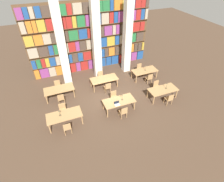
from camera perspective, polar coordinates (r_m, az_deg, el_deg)
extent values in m
plane|color=#4C3828|center=(12.32, -0.22, -2.03)|extent=(40.00, 40.00, 0.00)
cube|color=brown|center=(14.50, -6.79, 16.95)|extent=(9.82, 0.06, 5.50)
cube|color=brown|center=(15.70, -6.05, 7.63)|extent=(9.82, 0.35, 0.03)
cube|color=orange|center=(15.14, -23.21, 5.06)|extent=(0.35, 0.20, 0.80)
cube|color=#84387A|center=(15.10, -21.12, 5.56)|extent=(0.65, 0.20, 0.80)
cube|color=tan|center=(15.09, -18.87, 6.09)|extent=(0.52, 0.20, 0.80)
cube|color=orange|center=(15.09, -16.84, 6.56)|extent=(0.53, 0.20, 0.80)
cube|color=#B7932D|center=(15.12, -14.86, 7.01)|extent=(0.41, 0.20, 0.80)
cube|color=maroon|center=(15.17, -12.83, 7.47)|extent=(0.54, 0.20, 0.80)
cube|color=#84387A|center=(15.23, -10.96, 7.88)|extent=(0.34, 0.20, 0.80)
cube|color=maroon|center=(15.31, -9.04, 8.29)|extent=(0.60, 0.20, 0.80)
cube|color=#84387A|center=(15.41, -7.00, 8.71)|extent=(0.40, 0.20, 0.80)
cube|color=navy|center=(15.51, -5.36, 9.04)|extent=(0.47, 0.20, 0.80)
cube|color=navy|center=(15.66, -3.30, 9.45)|extent=(0.60, 0.20, 0.80)
cube|color=navy|center=(15.83, -1.19, 9.85)|extent=(0.46, 0.20, 0.80)
cube|color=navy|center=(16.02, 0.85, 10.22)|extent=(0.63, 0.20, 0.80)
cube|color=maroon|center=(16.27, 3.15, 10.63)|extent=(0.60, 0.20, 0.80)
cube|color=#84387A|center=(16.52, 5.21, 10.98)|extent=(0.57, 0.20, 0.80)
cube|color=#84387A|center=(16.77, 7.07, 11.28)|extent=(0.53, 0.20, 0.80)
cube|color=navy|center=(17.06, 9.02, 11.59)|extent=(0.59, 0.20, 0.80)
cube|color=brown|center=(15.25, -6.28, 10.59)|extent=(9.82, 0.35, 0.03)
cube|color=navy|center=(14.73, -24.14, 7.80)|extent=(0.30, 0.20, 0.68)
cube|color=#236B38|center=(14.70, -22.79, 8.13)|extent=(0.29, 0.20, 0.68)
cube|color=maroon|center=(14.69, -21.47, 8.45)|extent=(0.26, 0.20, 0.68)
cube|color=#B7932D|center=(14.68, -20.33, 8.73)|extent=(0.29, 0.20, 0.68)
cube|color=navy|center=(14.68, -18.83, 9.08)|extent=(0.44, 0.20, 0.68)
cube|color=tan|center=(14.69, -16.70, 9.56)|extent=(0.60, 0.20, 0.68)
cube|color=navy|center=(14.74, -14.17, 10.13)|extent=(0.64, 0.20, 0.68)
cube|color=#47382D|center=(14.80, -11.99, 10.59)|extent=(0.43, 0.20, 0.68)
cube|color=navy|center=(14.86, -10.32, 10.94)|extent=(0.39, 0.20, 0.68)
cube|color=maroon|center=(14.96, -8.13, 11.38)|extent=(0.64, 0.20, 0.68)
cube|color=#B7932D|center=(15.08, -6.15, 11.76)|extent=(0.27, 0.20, 0.68)
cube|color=tan|center=(15.15, -4.96, 11.98)|extent=(0.25, 0.20, 0.68)
cube|color=navy|center=(15.26, -3.48, 12.25)|extent=(0.51, 0.20, 0.68)
cube|color=#47382D|center=(15.38, -1.91, 12.53)|extent=(0.30, 0.20, 0.68)
cube|color=orange|center=(15.53, -0.19, 12.82)|extent=(0.52, 0.20, 0.68)
cube|color=#47382D|center=(15.73, 1.81, 13.14)|extent=(0.49, 0.20, 0.68)
cube|color=tan|center=(15.96, 3.88, 13.46)|extent=(0.57, 0.20, 0.68)
cube|color=orange|center=(16.22, 6.00, 13.77)|extent=(0.60, 0.20, 0.68)
cube|color=#47382D|center=(16.45, 7.68, 14.00)|extent=(0.30, 0.20, 0.68)
cube|color=#47382D|center=(16.64, 8.92, 14.16)|extent=(0.34, 0.20, 0.68)
cube|color=#B7932D|center=(16.79, 9.94, 14.29)|extent=(0.18, 0.20, 0.68)
cube|color=brown|center=(14.85, -6.53, 13.71)|extent=(9.82, 0.35, 0.03)
cube|color=tan|center=(14.31, -24.38, 11.21)|extent=(0.67, 0.20, 0.73)
cube|color=#47382D|center=(14.28, -21.48, 11.92)|extent=(0.64, 0.20, 0.73)
cube|color=navy|center=(14.27, -19.31, 12.43)|extent=(0.32, 0.20, 0.73)
cube|color=#236B38|center=(14.29, -17.22, 12.90)|extent=(0.60, 0.20, 0.73)
cube|color=tan|center=(14.33, -15.01, 13.38)|extent=(0.44, 0.20, 0.73)
cube|color=maroon|center=(14.38, -12.96, 13.81)|extent=(0.53, 0.20, 0.73)
cube|color=#84387A|center=(14.44, -11.24, 14.15)|extent=(0.29, 0.20, 0.73)
cube|color=#47382D|center=(14.51, -9.58, 14.47)|extent=(0.49, 0.20, 0.73)
cube|color=tan|center=(14.63, -7.18, 14.91)|extent=(0.61, 0.20, 0.73)
cube|color=maroon|center=(14.76, -5.09, 15.27)|extent=(0.42, 0.20, 0.73)
cube|color=navy|center=(14.92, -3.00, 15.61)|extent=(0.63, 0.20, 0.73)
cube|color=#B7932D|center=(15.13, -0.47, 16.00)|extent=(0.68, 0.20, 0.73)
cube|color=navy|center=(15.32, 1.56, 16.28)|extent=(0.35, 0.20, 0.73)
cube|color=tan|center=(15.49, 3.17, 16.50)|extent=(0.48, 0.20, 0.73)
cube|color=#236B38|center=(15.73, 5.23, 16.75)|extent=(0.58, 0.20, 0.73)
cube|color=#236B38|center=(15.97, 7.05, 16.96)|extent=(0.37, 0.20, 0.73)
cube|color=#47382D|center=(16.23, 8.94, 17.15)|extent=(0.68, 0.20, 0.73)
cube|color=brown|center=(14.50, -6.80, 17.00)|extent=(9.82, 0.35, 0.03)
cube|color=#B7932D|center=(13.98, -25.54, 14.43)|extent=(0.58, 0.20, 0.71)
cube|color=orange|center=(13.94, -22.91, 15.09)|extent=(0.57, 0.20, 0.71)
cube|color=tan|center=(13.93, -20.52, 15.66)|extent=(0.54, 0.20, 0.71)
cube|color=#47382D|center=(13.95, -17.98, 16.23)|extent=(0.64, 0.20, 0.71)
cube|color=#47382D|center=(13.99, -15.37, 16.79)|extent=(0.57, 0.20, 0.71)
cube|color=#236B38|center=(14.07, -12.54, 17.35)|extent=(0.69, 0.20, 0.71)
cube|color=navy|center=(14.20, -9.50, 17.90)|extent=(0.62, 0.20, 0.71)
cube|color=maroon|center=(14.32, -7.22, 18.28)|extent=(0.41, 0.20, 0.71)
cube|color=#47382D|center=(14.44, -5.27, 18.58)|extent=(0.44, 0.20, 0.71)
cube|color=#47382D|center=(14.57, -3.45, 18.85)|extent=(0.34, 0.20, 0.71)
cube|color=#84387A|center=(14.74, -1.31, 19.14)|extent=(0.65, 0.20, 0.71)
cube|color=tan|center=(14.91, 0.65, 19.38)|extent=(0.26, 0.20, 0.71)
cube|color=#84387A|center=(15.02, 1.80, 19.51)|extent=(0.28, 0.20, 0.71)
cube|color=#47382D|center=(15.17, 3.20, 19.66)|extent=(0.32, 0.20, 0.71)
cube|color=#B7932D|center=(15.40, 5.22, 19.86)|extent=(0.65, 0.20, 0.71)
cube|color=maroon|center=(15.72, 7.74, 20.07)|extent=(0.68, 0.20, 0.71)
cube|color=maroon|center=(16.00, 9.74, 20.21)|extent=(0.40, 0.20, 0.71)
cube|color=brown|center=(14.20, -7.09, 20.45)|extent=(9.82, 0.35, 0.03)
cube|color=tan|center=(13.69, -27.19, 17.89)|extent=(0.33, 0.20, 0.79)
cube|color=orange|center=(13.65, -25.47, 18.34)|extent=(0.33, 0.20, 0.79)
cube|color=orange|center=(13.64, -24.04, 18.70)|extent=(0.26, 0.20, 0.79)
cube|color=#B7932D|center=(13.63, -22.16, 19.15)|extent=(0.52, 0.20, 0.79)
cube|color=maroon|center=(13.64, -19.34, 19.79)|extent=(0.63, 0.20, 0.79)
cube|color=maroon|center=(13.69, -16.37, 20.42)|extent=(0.67, 0.20, 0.79)
cube|color=maroon|center=(13.75, -13.94, 20.89)|extent=(0.38, 0.20, 0.79)
cube|color=#B7932D|center=(13.80, -12.28, 21.19)|extent=(0.27, 0.20, 0.79)
cube|color=#236B38|center=(13.89, -10.17, 21.54)|extent=(0.58, 0.20, 0.79)
cube|color=#84387A|center=(14.00, -7.94, 21.89)|extent=(0.33, 0.20, 0.79)
cube|color=#47382D|center=(14.10, -6.27, 22.12)|extent=(0.36, 0.20, 0.79)
cube|color=navy|center=(14.21, -4.53, 22.35)|extent=(0.38, 0.20, 0.79)
cube|color=tan|center=(14.37, -2.32, 22.61)|extent=(0.59, 0.20, 0.79)
cube|color=maroon|center=(14.54, -0.26, 22.83)|extent=(0.33, 0.20, 0.79)
cube|color=navy|center=(14.67, 1.16, 22.96)|extent=(0.31, 0.20, 0.79)
cube|color=#84387A|center=(14.86, 3.05, 23.12)|extent=(0.57, 0.20, 0.79)
cube|color=#84387A|center=(15.09, 5.12, 23.27)|extent=(0.41, 0.20, 0.79)
cube|color=#84387A|center=(15.30, 6.87, 23.37)|extent=(0.43, 0.20, 0.79)
cube|color=maroon|center=(15.51, 8.49, 23.45)|extent=(0.41, 0.20, 0.79)
cube|color=navy|center=(15.70, 9.86, 23.50)|extent=(0.32, 0.20, 0.79)
cube|color=tan|center=(15.88, 11.06, 23.54)|extent=(0.22, 0.20, 0.79)
cube|color=brown|center=(13.95, -7.40, 24.03)|extent=(9.82, 0.35, 0.03)
cube|color=#84387A|center=(13.46, -28.14, 21.36)|extent=(0.42, 0.20, 0.71)
cube|color=navy|center=(13.43, -26.40, 21.82)|extent=(0.31, 0.20, 0.71)
cube|color=tan|center=(13.41, -24.89, 22.21)|extent=(0.28, 0.20, 0.71)
cube|color=navy|center=(13.40, -23.16, 22.63)|extent=(0.38, 0.20, 0.71)
cube|color=#47382D|center=(13.41, -20.76, 23.18)|extent=(0.61, 0.20, 0.71)
cube|color=tan|center=(13.44, -18.45, 23.67)|extent=(0.36, 0.20, 0.71)
cube|color=#236B38|center=(13.48, -16.14, 24.12)|extent=(0.57, 0.20, 0.71)
cube|color=maroon|center=(13.55, -13.89, 24.52)|extent=(0.34, 0.20, 0.71)
cube|color=tan|center=(13.64, -11.33, 24.94)|extent=(0.64, 0.20, 0.71)
cube|color=#47382D|center=(13.76, -8.72, 25.32)|extent=(0.44, 0.20, 0.71)
cube|color=#47382D|center=(13.88, -6.63, 25.59)|extent=(0.44, 0.20, 0.71)
cube|color=#236B38|center=(14.02, -4.32, 25.85)|extent=(0.52, 0.20, 0.71)
cube|color=#236B38|center=(14.19, -2.00, 26.07)|extent=(0.52, 0.20, 0.71)
cube|color=navy|center=(14.34, -0.16, 26.22)|extent=(0.26, 0.20, 0.71)
cube|color=orange|center=(14.53, 1.88, 26.36)|extent=(0.62, 0.20, 0.71)
cube|color=#B7932D|center=(14.75, 4.12, 26.48)|extent=(0.44, 0.20, 0.71)
cube|color=maroon|center=(14.92, 5.63, 26.54)|extent=(0.25, 0.20, 0.71)
cube|color=navy|center=(15.07, 6.89, 26.58)|extent=(0.26, 0.20, 0.71)
cube|color=maroon|center=(15.26, 8.44, 26.61)|extent=(0.51, 0.20, 0.71)
cube|color=maroon|center=(15.49, 10.12, 26.62)|extent=(0.37, 0.20, 0.71)
cube|color=#47382D|center=(15.67, 11.39, 26.62)|extent=(0.28, 0.20, 0.71)
cube|color=silver|center=(12.78, -16.17, 13.91)|extent=(0.56, 0.56, 6.00)
cube|color=silver|center=(13.19, -5.16, 16.01)|extent=(0.56, 0.56, 6.00)
cube|color=silver|center=(14.03, 5.02, 17.42)|extent=(0.56, 0.56, 6.00)
cube|color=tan|center=(10.44, -15.35, -7.62)|extent=(1.99, 0.94, 0.04)
cylinder|color=tan|center=(10.46, -19.66, -11.58)|extent=(0.07, 0.07, 0.69)
cylinder|color=tan|center=(10.47, -9.71, -9.26)|extent=(0.07, 0.07, 0.69)
cylinder|color=tan|center=(11.01, -20.07, -8.64)|extent=(0.07, 0.07, 0.69)
cylinder|color=tan|center=(11.01, -10.68, -6.45)|extent=(0.07, 0.07, 0.69)
cylinder|color=tan|center=(10.44, -15.40, -11.71)|extent=(0.04, 0.04, 0.40)
cylinder|color=tan|center=(10.44, -13.44, -11.25)|extent=(0.04, 0.04, 0.40)
cylinder|color=tan|center=(10.22, -15.09, -13.10)|extent=(0.04, 0.04, 0.40)
cylinder|color=tan|center=(10.22, -13.07, -12.63)|extent=(0.04, 0.04, 0.40)
cube|color=tan|center=(10.16, -14.44, -11.36)|extent=(0.42, 0.40, 0.04)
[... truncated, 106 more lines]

